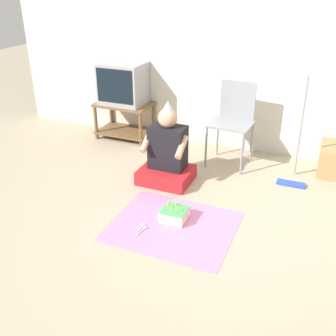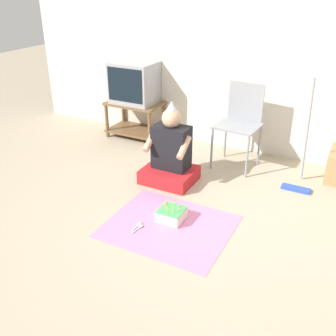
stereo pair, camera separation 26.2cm
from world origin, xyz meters
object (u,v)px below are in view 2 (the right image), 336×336
object	(u,v)px
folding_chair	(241,118)
dust_mop	(302,158)
tv	(134,83)
birthday_cake	(172,214)
person_seated	(170,156)

from	to	relation	value
folding_chair	dust_mop	xyz separation A→B (m)	(0.72, -0.25, -0.22)
tv	dust_mop	xyz separation A→B (m)	(2.18, -0.43, -0.40)
folding_chair	birthday_cake	bearing A→B (deg)	-95.98
folding_chair	birthday_cake	distance (m)	1.45
folding_chair	dust_mop	world-z (taller)	dust_mop
folding_chair	birthday_cake	world-z (taller)	folding_chair
tv	dust_mop	bearing A→B (deg)	-11.28
person_seated	birthday_cake	world-z (taller)	person_seated
dust_mop	birthday_cake	world-z (taller)	dust_mop
dust_mop	person_seated	size ratio (longest dim) A/B	1.34
folding_chair	dust_mop	size ratio (longest dim) A/B	0.80
dust_mop	person_seated	world-z (taller)	dust_mop
folding_chair	dust_mop	distance (m)	0.79
person_seated	dust_mop	bearing A→B (deg)	20.59
tv	folding_chair	bearing A→B (deg)	-7.32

